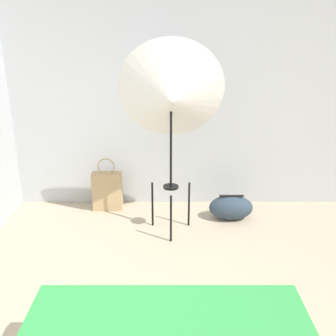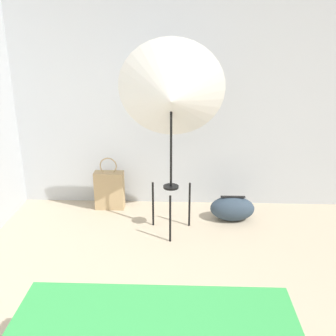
% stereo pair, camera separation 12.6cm
% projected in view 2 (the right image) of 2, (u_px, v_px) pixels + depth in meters
% --- Properties ---
extents(wall_back, '(8.00, 0.05, 2.60)m').
position_uv_depth(wall_back, '(183.00, 86.00, 4.06)').
color(wall_back, '#B7BCC1').
rests_on(wall_back, ground_plane).
extents(photo_umbrella, '(0.96, 0.51, 1.81)m').
position_uv_depth(photo_umbrella, '(171.00, 96.00, 3.41)').
color(photo_umbrella, black).
rests_on(photo_umbrella, ground_plane).
extents(tote_bag, '(0.31, 0.13, 0.58)m').
position_uv_depth(tote_bag, '(110.00, 190.00, 4.26)').
color(tote_bag, tan).
rests_on(tote_bag, ground_plane).
extents(duffel_bag, '(0.45, 0.26, 0.26)m').
position_uv_depth(duffel_bag, '(232.00, 208.00, 4.02)').
color(duffel_bag, '#2D3D4C').
rests_on(duffel_bag, ground_plane).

